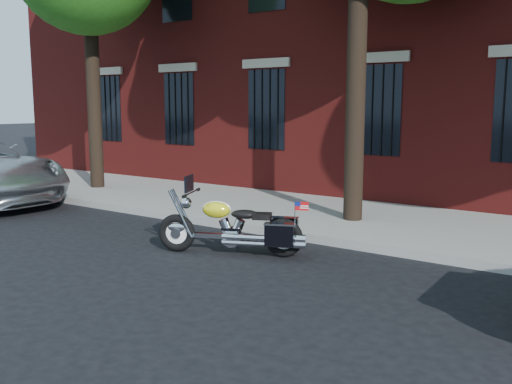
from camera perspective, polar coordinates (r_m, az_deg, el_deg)
The scene contains 4 objects.
ground at distance 8.98m, azimuth -1.53°, elevation -6.29°, with size 120.00×120.00×0.00m, color black.
curb at distance 10.06m, azimuth 3.22°, elevation -4.22°, with size 40.00×0.16×0.15m, color gray.
sidewalk at distance 11.66m, azimuth 8.18°, elevation -2.49°, with size 40.00×3.60×0.15m, color gray.
motorcycle at distance 8.88m, azimuth -1.94°, elevation -3.71°, with size 2.36×1.28×1.23m.
Camera 1 is at (5.24, -6.91, 2.33)m, focal length 40.00 mm.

